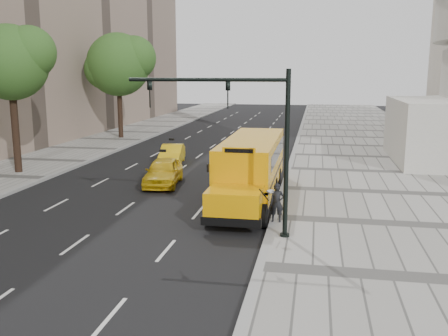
% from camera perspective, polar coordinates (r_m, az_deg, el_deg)
% --- Properties ---
extents(ground, '(140.00, 140.00, 0.00)m').
position_cam_1_polar(ground, '(28.09, -5.55, -2.02)').
color(ground, black).
rests_on(ground, ground).
extents(sidewalk_museum, '(12.00, 140.00, 0.15)m').
position_cam_1_polar(sidewalk_museum, '(27.36, 19.42, -2.80)').
color(sidewalk_museum, gray).
rests_on(sidewalk_museum, ground).
extents(curb_museum, '(0.30, 140.00, 0.15)m').
position_cam_1_polar(curb_museum, '(27.06, 6.77, -2.39)').
color(curb_museum, gray).
rests_on(curb_museum, ground).
extents(curb_far, '(0.30, 140.00, 0.15)m').
position_cam_1_polar(curb_far, '(31.21, -19.82, -1.17)').
color(curb_far, gray).
rests_on(curb_far, ground).
extents(tree_b, '(5.08, 4.52, 9.08)m').
position_cam_1_polar(tree_b, '(32.97, -23.14, 11.09)').
color(tree_b, black).
rests_on(tree_b, ground).
extents(tree_c, '(6.51, 5.78, 9.79)m').
position_cam_1_polar(tree_c, '(47.84, -11.87, 11.55)').
color(tree_c, black).
rests_on(tree_c, ground).
extents(school_bus, '(2.96, 11.56, 3.19)m').
position_cam_1_polar(school_bus, '(25.06, 3.15, 0.55)').
color(school_bus, orange).
rests_on(school_bus, ground).
extents(taxi_near, '(2.29, 4.62, 1.51)m').
position_cam_1_polar(taxi_near, '(28.20, -6.95, -0.43)').
color(taxi_near, gold).
rests_on(taxi_near, ground).
extents(taxi_far, '(2.04, 4.24, 1.34)m').
position_cam_1_polar(taxi_far, '(34.50, -5.97, 1.54)').
color(taxi_far, gold).
rests_on(taxi_far, ground).
extents(pedestrian, '(0.59, 0.39, 1.62)m').
position_cam_1_polar(pedestrian, '(20.78, 6.08, -3.97)').
color(pedestrian, black).
rests_on(pedestrian, sidewalk_museum).
extents(traffic_signal, '(6.18, 0.36, 6.40)m').
position_cam_1_polar(traffic_signal, '(18.51, 2.86, 4.12)').
color(traffic_signal, black).
rests_on(traffic_signal, ground).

